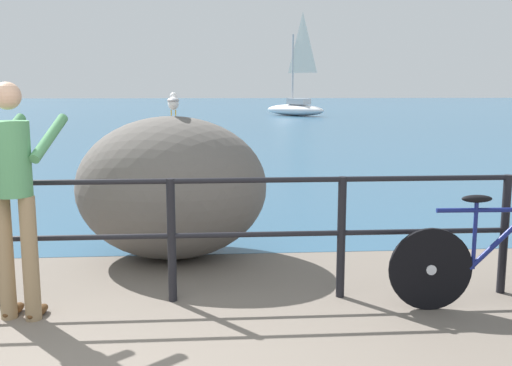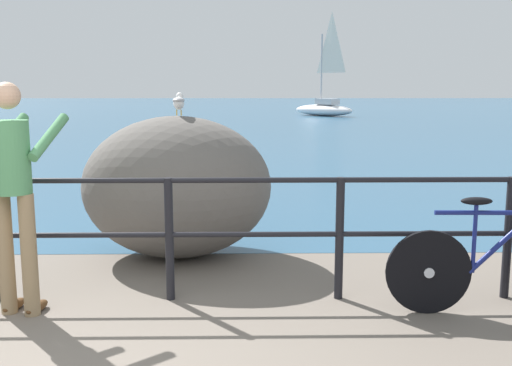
{
  "view_description": "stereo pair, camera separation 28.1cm",
  "coord_description": "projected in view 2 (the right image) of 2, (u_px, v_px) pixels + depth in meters",
  "views": [
    {
      "loc": [
        1.05,
        -2.58,
        1.74
      ],
      "look_at": [
        1.41,
        2.5,
        0.91
      ],
      "focal_mm": 41.34,
      "sensor_mm": 36.0,
      "label": 1
    },
    {
      "loc": [
        1.33,
        -2.59,
        1.74
      ],
      "look_at": [
        1.41,
        2.5,
        0.91
      ],
      "focal_mm": 41.34,
      "sensor_mm": 36.0,
      "label": 2
    }
  ],
  "objects": [
    {
      "name": "seagull",
      "position": [
        179.0,
        102.0,
        5.96
      ],
      "size": [
        0.13,
        0.34,
        0.23
      ],
      "rotation": [
        0.0,
        0.0,
        1.59
      ],
      "color": "gold",
      "rests_on": "breakwater_boulder_main"
    },
    {
      "name": "sea_surface",
      "position": [
        231.0,
        108.0,
        50.62
      ],
      "size": [
        120.0,
        90.0,
        0.01
      ],
      "primitive_type": "cube",
      "color": "#2D5675",
      "rests_on": "ground_plane"
    },
    {
      "name": "sailboat",
      "position": [
        324.0,
        104.0,
        35.87
      ],
      "size": [
        3.89,
        4.16,
        6.16
      ],
      "rotation": [
        0.0,
        0.0,
        2.29
      ],
      "color": "white",
      "rests_on": "sea_surface"
    },
    {
      "name": "person_at_railing",
      "position": [
        15.0,
        188.0,
        4.44
      ],
      "size": [
        0.54,
        0.67,
        1.78
      ],
      "rotation": [
        0.0,
        0.0,
        1.35
      ],
      "color": "#8C7251",
      "rests_on": "ground_plane"
    },
    {
      "name": "bicycle",
      "position": [
        497.0,
        265.0,
        4.53
      ],
      "size": [
        1.7,
        0.48,
        0.92
      ],
      "rotation": [
        0.0,
        0.0,
        -0.03
      ],
      "color": "black",
      "rests_on": "ground_plane"
    },
    {
      "name": "breakwater_boulder_main",
      "position": [
        177.0,
        187.0,
        6.05
      ],
      "size": [
        1.93,
        1.54,
        1.46
      ],
      "color": "#605B56",
      "rests_on": "ground"
    },
    {
      "name": "promenade_railing",
      "position": [
        83.0,
        224.0,
        4.78
      ],
      "size": [
        9.84,
        0.07,
        1.02
      ],
      "color": "black",
      "rests_on": "ground_plane"
    },
    {
      "name": "ground_plane",
      "position": [
        211.0,
        135.0,
        22.56
      ],
      "size": [
        120.0,
        120.0,
        0.1
      ],
      "primitive_type": "cube",
      "color": "#6B6056"
    }
  ]
}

